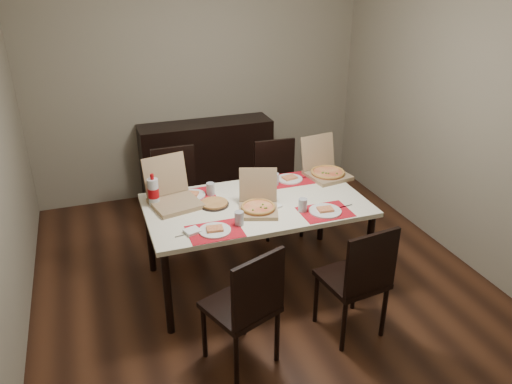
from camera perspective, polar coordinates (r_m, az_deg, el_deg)
ground at (r=4.54m, az=0.22°, el=-9.64°), size 3.80×4.00×0.02m
room_walls at (r=4.22m, az=-1.76°, el=13.60°), size 3.84×4.02×2.62m
sideboard at (r=5.84m, az=-5.63°, el=3.66°), size 1.50×0.40×0.90m
dining_table at (r=4.14m, az=0.00°, el=-2.09°), size 1.80×1.00×0.75m
chair_near_left at (r=3.37m, az=-1.06°, el=-12.74°), size 0.54×0.54×0.93m
chair_near_right at (r=3.69m, az=11.66°, el=-9.53°), size 0.47×0.47×0.93m
chair_far_left at (r=4.94m, az=-8.98°, el=0.07°), size 0.42×0.42×0.93m
chair_far_right at (r=5.07m, az=2.50°, el=1.07°), size 0.44×0.44×0.93m
setting_near_left at (r=3.71m, az=-4.29°, el=-4.06°), size 0.53×0.30×0.11m
setting_near_right at (r=3.99m, az=7.25°, el=-1.99°), size 0.47×0.30×0.11m
setting_far_left at (r=4.25m, az=-7.11°, el=-0.21°), size 0.45×0.30×0.11m
setting_far_right at (r=4.51m, az=3.40°, el=1.48°), size 0.46×0.30×0.11m
napkin_loose at (r=4.04m, az=1.91°, el=-1.62°), size 0.15×0.14×0.02m
pizza_box_center at (r=3.97m, az=0.26°, el=-1.43°), size 0.40×0.42×0.31m
pizza_box_right at (r=4.64m, az=7.97°, el=2.46°), size 0.40×0.43×0.35m
pizza_box_left at (r=4.13m, az=-9.45°, el=-0.54°), size 0.44×0.48×0.37m
faina_plate at (r=4.08m, az=-4.79°, el=-1.35°), size 0.24×0.24×0.03m
dip_bowl at (r=4.25m, az=1.10°, el=-0.07°), size 0.17×0.17×0.03m
soda_bottle at (r=4.11m, az=-11.64°, el=-0.01°), size 0.09×0.09×0.27m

